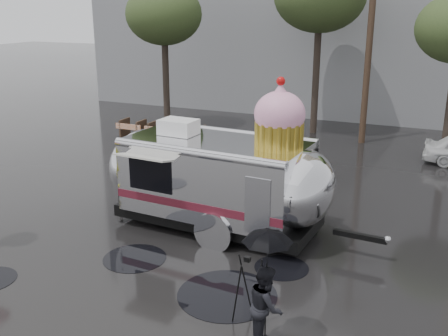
% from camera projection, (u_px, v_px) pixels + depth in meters
% --- Properties ---
extents(ground, '(120.00, 120.00, 0.00)m').
position_uv_depth(ground, '(151.00, 267.00, 12.46)').
color(ground, black).
rests_on(ground, ground).
extents(puddles, '(7.16, 9.33, 0.01)m').
position_uv_depth(puddles, '(229.00, 235.00, 14.16)').
color(puddles, black).
rests_on(puddles, ground).
extents(utility_pole, '(1.60, 0.28, 9.00)m').
position_uv_depth(utility_pole, '(370.00, 38.00, 22.31)').
color(utility_pole, '#473323').
rests_on(utility_pole, ground).
extents(tree_left, '(3.64, 3.64, 6.95)m').
position_uv_depth(tree_left, '(164.00, 15.00, 24.86)').
color(tree_left, '#382D26').
rests_on(tree_left, ground).
extents(barricade_row, '(4.30, 0.80, 1.00)m').
position_uv_depth(barricade_row, '(161.00, 133.00, 23.14)').
color(barricade_row, '#473323').
rests_on(barricade_row, ground).
extents(airstream_trailer, '(8.15, 3.23, 4.39)m').
position_uv_depth(airstream_trailer, '(221.00, 175.00, 14.20)').
color(airstream_trailer, silver).
rests_on(airstream_trailer, ground).
extents(person_right, '(0.68, 0.86, 1.58)m').
position_uv_depth(person_right, '(266.00, 306.00, 9.41)').
color(person_right, black).
rests_on(person_right, ground).
extents(umbrella_black, '(1.10, 1.10, 2.30)m').
position_uv_depth(umbrella_black, '(267.00, 249.00, 9.07)').
color(umbrella_black, black).
rests_on(umbrella_black, ground).
extents(tripod, '(0.52, 0.59, 1.41)m').
position_uv_depth(tripod, '(247.00, 284.00, 10.09)').
color(tripod, black).
rests_on(tripod, ground).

